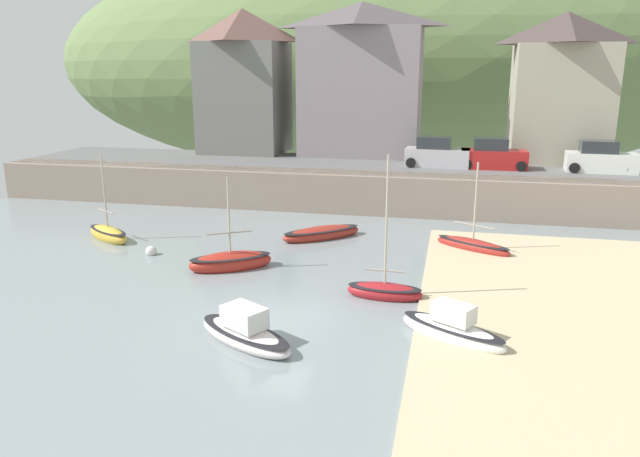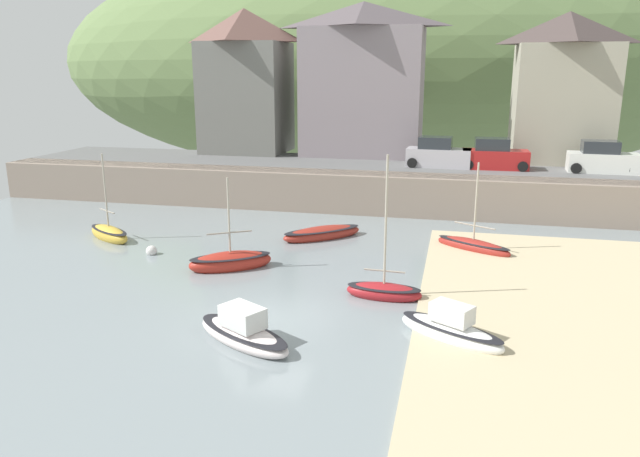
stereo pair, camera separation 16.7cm
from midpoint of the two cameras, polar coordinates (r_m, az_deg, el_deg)
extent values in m
cube|color=gray|center=(21.82, -4.28, -8.29)|extent=(48.00, 40.00, 0.06)
cube|color=gray|center=(37.38, 3.41, 3.46)|extent=(48.00, 2.40, 2.40)
cube|color=#606060|center=(40.78, 4.31, 6.03)|extent=(48.00, 9.00, 0.10)
ellipsoid|color=#657F4A|center=(74.95, 6.00, 15.45)|extent=(80.00, 44.00, 27.21)
cube|color=slate|center=(47.17, -6.90, 12.19)|extent=(6.12, 5.35, 8.16)
pyramid|color=brown|center=(47.24, -7.11, 18.59)|extent=(6.42, 5.65, 2.40)
cube|color=gray|center=(44.93, 4.16, 12.72)|extent=(8.57, 4.69, 9.09)
pyramid|color=#564D50|center=(45.06, 4.29, 19.61)|extent=(8.87, 4.99, 1.73)
cube|color=#A49F89|center=(44.91, 22.04, 10.91)|extent=(6.31, 5.32, 7.83)
pyramid|color=#463A38|center=(44.94, 22.67, 17.19)|extent=(6.61, 5.62, 2.05)
ellipsoid|color=white|center=(20.27, 12.52, -9.70)|extent=(3.79, 2.82, 0.83)
ellipsoid|color=black|center=(20.17, 12.56, -9.11)|extent=(3.72, 2.77, 0.12)
cube|color=silver|center=(19.98, 12.64, -7.82)|extent=(1.51, 1.31, 0.61)
ellipsoid|color=#A9291E|center=(26.92, -8.30, -3.20)|extent=(3.84, 3.11, 0.98)
ellipsoid|color=black|center=(26.84, -8.33, -2.65)|extent=(3.76, 3.04, 0.12)
cylinder|color=#B2A893|center=(26.35, -8.48, 1.25)|extent=(0.09, 0.09, 3.31)
cylinder|color=gray|center=(26.54, -8.41, -0.39)|extent=(1.73, 1.12, 0.07)
ellipsoid|color=maroon|center=(30.13, 14.47, -1.70)|extent=(3.84, 2.79, 0.77)
ellipsoid|color=black|center=(30.07, 14.50, -1.31)|extent=(3.76, 2.74, 0.12)
cylinder|color=#B2A893|center=(29.59, 14.75, 2.50)|extent=(0.09, 0.09, 3.74)
cylinder|color=gray|center=(29.85, 14.60, 0.27)|extent=(1.92, 1.18, 0.07)
ellipsoid|color=gold|center=(33.09, -19.23, -0.53)|extent=(3.42, 2.65, 0.90)
ellipsoid|color=black|center=(33.03, -19.27, -0.12)|extent=(3.35, 2.60, 0.12)
cylinder|color=#B2A893|center=(32.59, -19.58, 3.43)|extent=(0.09, 0.09, 3.77)
cylinder|color=gray|center=(32.80, -19.41, 1.58)|extent=(1.34, 0.86, 0.07)
ellipsoid|color=maroon|center=(23.45, 6.28, -6.04)|extent=(2.99, 1.24, 0.74)
ellipsoid|color=black|center=(23.38, 6.29, -5.57)|extent=(2.93, 1.22, 0.12)
cylinder|color=#B2A893|center=(22.60, 6.48, 0.74)|extent=(0.09, 0.09, 4.97)
cylinder|color=gray|center=(23.16, 6.34, -4.01)|extent=(1.59, 0.15, 0.07)
ellipsoid|color=#9E2B20|center=(31.42, 0.36, -0.52)|extent=(4.21, 3.85, 0.82)
ellipsoid|color=black|center=(31.36, 0.36, -0.12)|extent=(4.13, 3.78, 0.12)
ellipsoid|color=silver|center=(19.81, -7.04, -10.14)|extent=(4.11, 3.12, 0.70)
ellipsoid|color=black|center=(19.73, -7.06, -9.63)|extent=(4.03, 3.05, 0.12)
cube|color=silver|center=(19.54, -7.11, -8.30)|extent=(1.67, 1.48, 0.67)
cube|color=#B5B1B7|center=(40.24, 11.31, 6.61)|extent=(4.19, 1.92, 1.20)
cube|color=#282D33|center=(40.13, 11.02, 7.97)|extent=(2.18, 1.61, 0.80)
cylinder|color=black|center=(41.06, 13.64, 6.24)|extent=(0.64, 0.22, 0.64)
cylinder|color=black|center=(39.48, 13.65, 5.91)|extent=(0.64, 0.22, 0.64)
cylinder|color=black|center=(41.15, 9.02, 6.49)|extent=(0.64, 0.22, 0.64)
cylinder|color=black|center=(39.57, 8.85, 6.17)|extent=(0.64, 0.22, 0.64)
cube|color=#B11E1F|center=(40.30, 16.38, 6.31)|extent=(4.14, 1.81, 1.20)
cube|color=#282D33|center=(40.16, 16.12, 7.67)|extent=(2.14, 1.56, 0.80)
cylinder|color=black|center=(41.26, 18.60, 5.93)|extent=(0.64, 0.22, 0.64)
cylinder|color=black|center=(39.68, 18.80, 5.59)|extent=(0.64, 0.22, 0.64)
cylinder|color=black|center=(41.06, 13.99, 6.22)|extent=(0.64, 0.22, 0.64)
cylinder|color=black|center=(39.48, 14.01, 5.89)|extent=(0.64, 0.22, 0.64)
cube|color=silver|center=(41.18, 25.36, 5.66)|extent=(4.17, 1.88, 1.20)
cube|color=#282D33|center=(41.01, 25.16, 6.99)|extent=(2.16, 1.59, 0.80)
cylinder|color=black|center=(42.37, 27.28, 5.27)|extent=(0.64, 0.22, 0.64)
cylinder|color=black|center=(40.83, 27.80, 4.91)|extent=(0.64, 0.22, 0.64)
cylinder|color=black|center=(41.67, 22.87, 5.62)|extent=(0.64, 0.22, 0.64)
cylinder|color=black|center=(40.12, 23.24, 5.27)|extent=(0.64, 0.22, 0.64)
sphere|color=silver|center=(29.76, -15.53, -2.08)|extent=(0.53, 0.53, 0.53)
camera|label=1|loc=(0.08, -89.43, 0.15)|focal=33.73mm
camera|label=2|loc=(0.08, 90.57, -0.15)|focal=33.73mm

